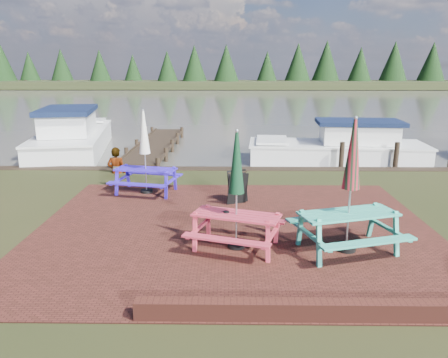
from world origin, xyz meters
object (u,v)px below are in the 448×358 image
at_px(picnic_table_red, 236,209).
at_px(boat_jetty, 73,138).
at_px(picnic_table_blue, 145,165).
at_px(chalkboard, 238,187).
at_px(boat_near, 340,149).
at_px(picnic_table_teal, 349,207).
at_px(jetty, 156,145).
at_px(person, 115,148).

relative_size(picnic_table_red, boat_jetty, 0.29).
bearing_deg(picnic_table_blue, chalkboard, -7.48).
bearing_deg(picnic_table_blue, boat_near, 48.96).
xyz_separation_m(picnic_table_red, picnic_table_blue, (-2.56, 3.93, 0.00)).
bearing_deg(boat_near, picnic_table_blue, 130.90).
relative_size(picnic_table_blue, boat_near, 0.34).
bearing_deg(boat_jetty, picnic_table_teal, -59.87).
height_order(picnic_table_red, jetty, picnic_table_red).
xyz_separation_m(picnic_table_red, jetty, (-3.52, 11.30, -0.73)).
distance_m(chalkboard, person, 5.35).
bearing_deg(boat_near, jetty, 78.10).
bearing_deg(picnic_table_teal, jetty, 99.98).
relative_size(picnic_table_red, boat_near, 0.34).
relative_size(boat_jetty, person, 4.59).
height_order(picnic_table_teal, jetty, picnic_table_teal).
height_order(chalkboard, person, person).
distance_m(picnic_table_blue, boat_near, 8.55).
height_order(picnic_table_teal, picnic_table_red, picnic_table_teal).
relative_size(picnic_table_red, person, 1.35).
xyz_separation_m(picnic_table_teal, jetty, (-5.73, 11.41, -0.82)).
bearing_deg(person, boat_near, -158.07).
height_order(picnic_table_red, chalkboard, picnic_table_red).
distance_m(picnic_table_blue, person, 2.84).
xyz_separation_m(chalkboard, person, (-4.13, 3.38, 0.44)).
distance_m(chalkboard, jetty, 9.07).
bearing_deg(person, picnic_table_blue, 125.90).
bearing_deg(picnic_table_teal, person, 117.36).
bearing_deg(picnic_table_blue, picnic_table_red, -44.50).
relative_size(picnic_table_teal, boat_jetty, 0.33).
bearing_deg(jetty, chalkboard, -66.62).
height_order(picnic_table_red, boat_near, picnic_table_red).
bearing_deg(person, jetty, -91.79).
height_order(chalkboard, jetty, chalkboard).
xyz_separation_m(jetty, person, (-0.53, -4.94, 0.78)).
distance_m(picnic_table_blue, jetty, 7.46).
bearing_deg(person, picnic_table_red, 126.80).
distance_m(picnic_table_red, boat_near, 10.00).
bearing_deg(picnic_table_blue, person, 134.05).
bearing_deg(boat_jetty, boat_near, -19.52).
xyz_separation_m(chalkboard, boat_jetty, (-7.21, 7.91, 0.02)).
relative_size(picnic_table_blue, chalkboard, 2.75).
relative_size(picnic_table_blue, jetty, 0.26).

